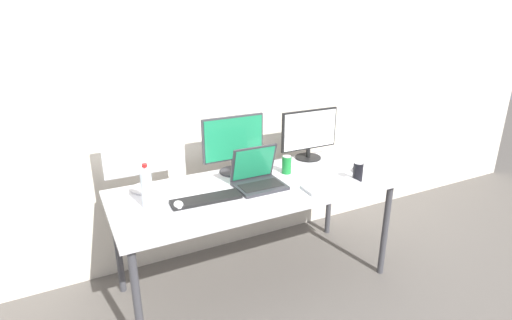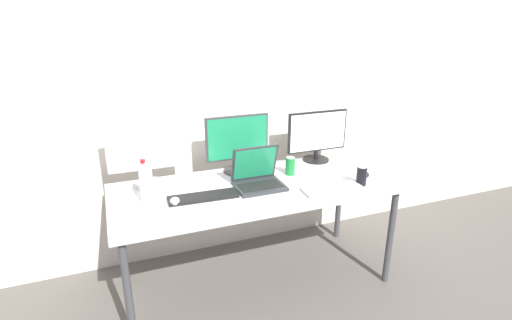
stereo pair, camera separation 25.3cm
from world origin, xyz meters
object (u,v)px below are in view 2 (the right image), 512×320
(monitor_center, at_px, (237,142))
(mouse_by_keyboard, at_px, (175,201))
(monitor_right, at_px, (317,135))
(soda_can_near_keyboard, at_px, (362,176))
(keyboard_aux, at_px, (203,197))
(water_bottle, at_px, (145,183))
(mouse_by_laptop, at_px, (364,174))
(monitor_left, at_px, (147,149))
(soda_can_by_laptop, at_px, (290,166))
(keyboard_main, at_px, (333,189))
(work_desk, at_px, (256,194))
(laptop_silver, at_px, (258,177))

(monitor_center, distance_m, mouse_by_keyboard, 0.65)
(monitor_right, relative_size, soda_can_near_keyboard, 3.78)
(monitor_right, xyz_separation_m, soda_can_near_keyboard, (0.05, -0.52, -0.14))
(keyboard_aux, height_order, water_bottle, water_bottle)
(monitor_right, height_order, mouse_by_laptop, monitor_right)
(mouse_by_keyboard, distance_m, water_bottle, 0.21)
(monitor_left, height_order, water_bottle, monitor_left)
(monitor_left, height_order, soda_can_by_laptop, monitor_left)
(monitor_center, xyz_separation_m, soda_can_near_keyboard, (0.68, -0.51, -0.16))
(mouse_by_keyboard, relative_size, water_bottle, 0.34)
(monitor_center, distance_m, keyboard_aux, 0.52)
(mouse_by_laptop, distance_m, soda_can_near_keyboard, 0.16)
(monitor_right, height_order, soda_can_near_keyboard, monitor_right)
(keyboard_aux, relative_size, water_bottle, 1.58)
(keyboard_main, distance_m, soda_can_by_laptop, 0.37)
(monitor_center, height_order, mouse_by_keyboard, monitor_center)
(soda_can_near_keyboard, xyz_separation_m, soda_can_by_laptop, (-0.36, 0.33, 0.00))
(work_desk, xyz_separation_m, keyboard_main, (0.43, -0.24, 0.07))
(laptop_silver, height_order, mouse_by_laptop, laptop_silver)
(soda_can_by_laptop, bearing_deg, keyboard_main, -68.98)
(monitor_right, bearing_deg, mouse_by_keyboard, -162.44)
(work_desk, bearing_deg, keyboard_aux, -170.74)
(monitor_center, height_order, soda_can_by_laptop, monitor_center)
(monitor_right, relative_size, keyboard_aux, 1.13)
(water_bottle, distance_m, soda_can_near_keyboard, 1.37)
(keyboard_aux, relative_size, soda_can_by_laptop, 3.36)
(laptop_silver, xyz_separation_m, keyboard_aux, (-0.38, -0.06, -0.05))
(laptop_silver, distance_m, water_bottle, 0.71)
(monitor_center, height_order, laptop_silver, monitor_center)
(monitor_right, xyz_separation_m, laptop_silver, (-0.59, -0.29, -0.14))
(monitor_left, bearing_deg, mouse_by_keyboard, -73.81)
(monitor_right, distance_m, mouse_by_laptop, 0.46)
(laptop_silver, bearing_deg, keyboard_aux, -170.57)
(work_desk, xyz_separation_m, soda_can_by_laptop, (0.29, 0.10, 0.12))
(monitor_left, relative_size, soda_can_near_keyboard, 3.99)
(monitor_right, bearing_deg, soda_can_by_laptop, -148.96)
(work_desk, xyz_separation_m, monitor_center, (-0.03, 0.28, 0.28))
(monitor_center, bearing_deg, monitor_right, 0.56)
(keyboard_aux, height_order, mouse_by_keyboard, mouse_by_keyboard)
(monitor_right, bearing_deg, water_bottle, -167.93)
(monitor_center, bearing_deg, mouse_by_keyboard, -145.12)
(laptop_silver, xyz_separation_m, keyboard_main, (0.41, -0.25, -0.05))
(monitor_right, xyz_separation_m, soda_can_by_laptop, (-0.31, -0.19, -0.14))
(monitor_center, bearing_deg, laptop_silver, -81.48)
(soda_can_by_laptop, bearing_deg, monitor_right, 31.04)
(work_desk, height_order, monitor_center, monitor_center)
(monitor_center, relative_size, monitor_right, 0.94)
(mouse_by_laptop, bearing_deg, water_bottle, -173.39)
(keyboard_main, bearing_deg, keyboard_aux, 170.35)
(laptop_silver, xyz_separation_m, soda_can_by_laptop, (0.28, 0.10, 0.00))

